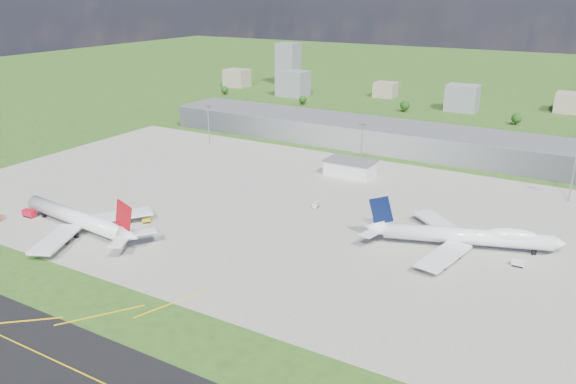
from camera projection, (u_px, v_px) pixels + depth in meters
The scene contains 23 objects.
ground at pixel (368, 151), 359.69m from camera, with size 1400.00×1400.00×0.00m, color #2A4F18.
apron at pixel (298, 209), 265.38m from camera, with size 360.00×190.00×0.08m, color gray.
terminal at pixel (377, 135), 369.36m from camera, with size 300.00×42.00×15.00m, color gray.
ops_building at pixel (350, 168), 312.90m from camera, with size 26.00×16.00×8.00m, color silver.
mast_west at pixel (208, 118), 372.14m from camera, with size 3.50×2.00×25.90m.
mast_center at pixel (362, 138), 320.46m from camera, with size 3.50×2.00×25.90m.
mast_east at pixel (575, 167), 268.78m from camera, with size 3.50×2.00×25.90m.
airliner_red_twin at pixel (80, 220), 238.43m from camera, with size 77.10×59.79×21.15m.
airliner_blue_quad at pixel (466, 236), 222.35m from camera, with size 75.94×58.13×20.43m.
crash_tender at pixel (29, 214), 255.40m from camera, with size 6.45×3.12×3.31m.
tug_yellow at pixel (147, 221), 249.24m from camera, with size 4.29×4.29×1.89m.
van_white_near at pixel (316, 205), 266.60m from camera, with size 2.87×5.22×2.53m.
van_white_far at pixel (518, 264), 209.82m from camera, with size 4.72×2.34×2.44m.
bldg_far_w at pixel (237, 78), 598.47m from camera, with size 24.00×20.00×18.00m, color gray.
bldg_w at pixel (293, 83), 543.57m from camera, with size 28.00×22.00×24.00m, color slate.
bldg_cw at pixel (385, 90), 540.27m from camera, with size 20.00×18.00×14.00m, color gray.
bldg_c at pixel (462, 98), 476.89m from camera, with size 26.00×20.00×22.00m, color slate.
bldg_ce at pixel (569, 103), 472.91m from camera, with size 22.00×24.00×16.00m, color gray.
bldg_tall_w at pixel (288, 64), 607.84m from camera, with size 22.00×20.00×44.00m, color slate.
tree_far_w at pixel (225, 90), 549.64m from camera, with size 7.20×7.20×8.80m.
tree_w at pixel (303, 99), 503.40m from camera, with size 6.75×6.75×8.25m.
tree_c at pixel (405, 105), 473.00m from camera, with size 8.10×8.10×9.90m.
tree_e at pixel (517, 118), 426.75m from camera, with size 7.65×7.65×9.35m.
Camera 1 is at (129.16, -176.22, 97.83)m, focal length 35.00 mm.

